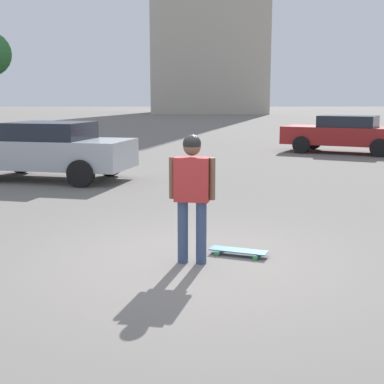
{
  "coord_description": "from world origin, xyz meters",
  "views": [
    {
      "loc": [
        -0.05,
        -6.37,
        2.03
      ],
      "look_at": [
        0.0,
        0.0,
        0.89
      ],
      "focal_mm": 50.0,
      "sensor_mm": 36.0,
      "label": 1
    }
  ],
  "objects_px": {
    "person": "(192,187)",
    "skateboard": "(238,251)",
    "car_parked_far": "(345,133)",
    "car_parked_near": "(48,150)"
  },
  "relations": [
    {
      "from": "person",
      "to": "skateboard",
      "type": "xyz_separation_m",
      "value": [
        0.61,
        0.31,
        -0.9
      ]
    },
    {
      "from": "person",
      "to": "car_parked_far",
      "type": "distance_m",
      "value": 14.36
    },
    {
      "from": "person",
      "to": "skateboard",
      "type": "bearing_deg",
      "value": 37.67
    },
    {
      "from": "person",
      "to": "car_parked_near",
      "type": "height_order",
      "value": "person"
    },
    {
      "from": "skateboard",
      "to": "car_parked_near",
      "type": "distance_m",
      "value": 7.74
    },
    {
      "from": "car_parked_near",
      "to": "car_parked_far",
      "type": "bearing_deg",
      "value": -131.8
    },
    {
      "from": "car_parked_near",
      "to": "car_parked_far",
      "type": "height_order",
      "value": "car_parked_near"
    },
    {
      "from": "person",
      "to": "car_parked_near",
      "type": "distance_m",
      "value": 7.68
    },
    {
      "from": "car_parked_far",
      "to": "person",
      "type": "bearing_deg",
      "value": 93.89
    },
    {
      "from": "car_parked_far",
      "to": "car_parked_near",
      "type": "bearing_deg",
      "value": 61.88
    }
  ]
}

